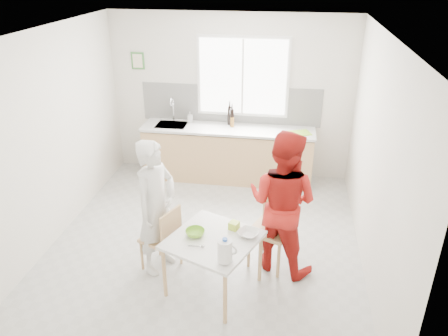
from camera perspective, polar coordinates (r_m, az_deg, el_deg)
The scene contains 21 objects.
ground at distance 5.89m, azimuth -2.43°, elevation -9.80°, with size 4.50×4.50×0.00m, color #B7B7B2.
room_shell at distance 5.12m, azimuth -2.77°, elevation 5.37°, with size 4.50×4.50×4.50m.
window at distance 7.18m, azimuth 2.47°, elevation 11.80°, with size 1.50×0.06×1.30m.
backsplash at distance 7.34m, azimuth 0.85°, elevation 8.29°, with size 3.00×0.02×0.65m, color white.
picture_frame at distance 7.54m, azimuth -11.20°, elevation 13.58°, with size 0.22×0.03×0.28m.
kitchen_counter at distance 7.36m, azimuth 0.45°, elevation 1.62°, with size 2.84×0.64×1.37m.
dining_table at distance 4.83m, azimuth -1.43°, elevation -9.88°, with size 1.15×1.15×0.68m.
chair_left at distance 5.25m, azimuth -7.80°, elevation -8.82°, with size 0.51×0.51×0.84m.
chair_far at distance 5.33m, azimuth 6.61°, elevation -7.09°, with size 0.60×0.60×0.99m.
person_white at distance 5.11m, azimuth -8.82°, elevation -5.12°, with size 0.61×0.40×1.66m, color silver.
person_red at distance 5.09m, azimuth 7.62°, elevation -4.50°, with size 0.86×0.67×1.76m, color red.
bowl_green at distance 4.83m, azimuth -3.79°, elevation -8.44°, with size 0.21×0.21×0.07m, color #7BC12C.
bowl_white at distance 4.83m, azimuth 3.21°, elevation -8.52°, with size 0.23×0.23×0.06m, color white.
milk_jug at distance 4.38m, azimuth 0.17°, elevation -10.71°, with size 0.21×0.15×0.26m.
green_box at distance 4.92m, azimuth 1.32°, elevation -7.52°, with size 0.10×0.10×0.09m, color #B3D431.
spoon at distance 4.67m, azimuth -3.76°, elevation -10.10°, with size 0.01×0.01×0.16m, color #A5A5AA.
cutting_board at distance 7.03m, azimuth 9.78°, elevation 4.52°, with size 0.35×0.25×0.01m, color #90C42D.
wine_bottle_a at distance 7.27m, azimuth 0.73°, elevation 6.91°, with size 0.07×0.07×0.32m, color black.
wine_bottle_b at distance 7.19m, azimuth 1.06°, elevation 6.61°, with size 0.07×0.07×0.30m, color black.
jar_amber at distance 7.18m, azimuth 1.09°, elevation 5.99°, with size 0.06×0.06×0.16m, color brown.
soap_bottle at distance 7.43m, azimuth -4.45°, elevation 6.66°, with size 0.08×0.08×0.18m, color #999999.
Camera 1 is at (1.00, -4.70, 3.42)m, focal length 35.00 mm.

